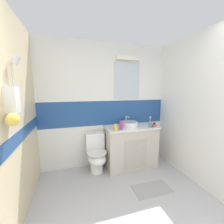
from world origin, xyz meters
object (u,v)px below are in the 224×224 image
(toilet, at_px, (96,154))
(hair_gel_jar, at_px, (154,125))
(toothbrush_cup, at_px, (150,125))
(sink_basin, at_px, (130,124))
(soap_dispenser, at_px, (116,127))
(mouthwash_bottle, at_px, (121,125))

(toilet, bearing_deg, hair_gel_jar, -8.67)
(toothbrush_cup, bearing_deg, sink_basin, 154.56)
(toothbrush_cup, bearing_deg, soap_dispenser, -179.17)
(hair_gel_jar, distance_m, mouthwash_bottle, 0.70)
(toilet, distance_m, soap_dispenser, 0.68)
(toothbrush_cup, relative_size, hair_gel_jar, 2.76)
(soap_dispenser, xyz_separation_m, hair_gel_jar, (0.81, 0.03, -0.03))
(toilet, relative_size, mouthwash_bottle, 3.85)
(sink_basin, bearing_deg, mouthwash_bottle, -146.82)
(soap_dispenser, bearing_deg, sink_basin, 27.65)
(sink_basin, distance_m, mouthwash_bottle, 0.28)
(toothbrush_cup, xyz_separation_m, mouthwash_bottle, (-0.60, 0.02, 0.04))
(hair_gel_jar, bearing_deg, mouthwash_bottle, 179.66)
(sink_basin, distance_m, soap_dispenser, 0.39)
(sink_basin, relative_size, hair_gel_jar, 4.66)
(toilet, bearing_deg, toothbrush_cup, -10.35)
(toothbrush_cup, xyz_separation_m, hair_gel_jar, (0.10, 0.02, -0.02))
(toilet, xyz_separation_m, soap_dispenser, (0.33, -0.20, 0.56))
(soap_dispenser, distance_m, hair_gel_jar, 0.81)
(toilet, distance_m, mouthwash_bottle, 0.76)
(toilet, relative_size, toothbrush_cup, 3.46)
(toothbrush_cup, distance_m, mouthwash_bottle, 0.60)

